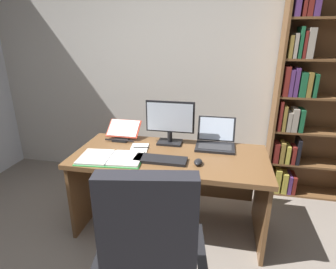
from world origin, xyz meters
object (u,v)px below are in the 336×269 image
(laptop, at_px, (215,141))
(reading_stand_with_book, at_px, (123,130))
(office_chair, at_px, (151,266))
(notepad, at_px, (139,148))
(monitor, at_px, (170,123))
(open_binder, at_px, (111,158))
(computer_mouse, at_px, (198,162))
(keyboard, at_px, (160,160))
(pen, at_px, (141,147))
(bookshelf, at_px, (310,99))
(desk, at_px, (172,171))

(laptop, bearing_deg, reading_stand_with_book, 177.54)
(office_chair, xyz_separation_m, notepad, (-0.37, 1.00, 0.26))
(notepad, bearing_deg, monitor, 37.64)
(office_chair, height_order, open_binder, office_chair)
(monitor, distance_m, open_binder, 0.62)
(open_binder, distance_m, notepad, 0.30)
(computer_mouse, xyz_separation_m, open_binder, (-0.70, -0.05, -0.01))
(keyboard, height_order, pen, keyboard)
(keyboard, height_order, open_binder, same)
(bookshelf, xyz_separation_m, reading_stand_with_book, (-1.78, -0.56, -0.27))
(desk, height_order, keyboard, keyboard)
(office_chair, relative_size, reading_stand_with_book, 3.49)
(keyboard, bearing_deg, desk, 77.26)
(laptop, bearing_deg, bookshelf, 33.62)
(computer_mouse, bearing_deg, office_chair, -102.21)
(bookshelf, bearing_deg, notepad, -153.03)
(desk, xyz_separation_m, notepad, (-0.29, -0.01, 0.20))
(pen, bearing_deg, keyboard, -43.04)
(laptop, xyz_separation_m, reading_stand_with_book, (-0.88, 0.04, 0.03))
(desk, relative_size, office_chair, 1.49)
(office_chair, height_order, laptop, office_chair)
(monitor, relative_size, notepad, 2.10)
(monitor, bearing_deg, pen, -139.92)
(monitor, xyz_separation_m, laptop, (0.41, 0.01, -0.14))
(bookshelf, distance_m, pen, 1.75)
(desk, distance_m, open_binder, 0.56)
(reading_stand_with_book, xyz_separation_m, pen, (0.25, -0.23, -0.06))
(keyboard, relative_size, notepad, 2.00)
(open_binder, relative_size, pen, 3.87)
(office_chair, distance_m, reading_stand_with_book, 1.41)
(bookshelf, height_order, monitor, bookshelf)
(reading_stand_with_book, bearing_deg, pen, -42.78)
(office_chair, distance_m, notepad, 1.10)
(notepad, bearing_deg, computer_mouse, -20.80)
(desk, distance_m, monitor, 0.43)
(desk, relative_size, pen, 11.56)
(laptop, height_order, computer_mouse, laptop)
(monitor, relative_size, laptop, 1.30)
(bookshelf, relative_size, office_chair, 1.99)
(reading_stand_with_book, bearing_deg, bookshelf, 17.39)
(laptop, height_order, notepad, laptop)
(keyboard, bearing_deg, notepad, 139.44)
(desk, xyz_separation_m, office_chair, (0.08, -1.02, -0.06))
(laptop, xyz_separation_m, keyboard, (-0.41, -0.40, -0.04))
(keyboard, distance_m, pen, 0.30)
(computer_mouse, bearing_deg, bookshelf, 44.54)
(desk, bearing_deg, notepad, -177.28)
(reading_stand_with_book, distance_m, notepad, 0.33)
(computer_mouse, bearing_deg, desk, 138.90)
(bookshelf, relative_size, reading_stand_with_book, 6.95)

